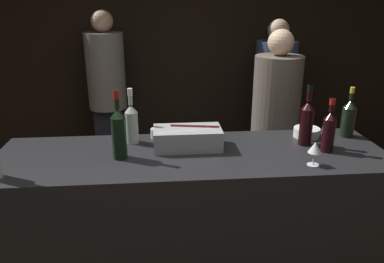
{
  "coord_description": "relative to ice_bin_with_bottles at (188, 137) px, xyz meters",
  "views": [
    {
      "loc": [
        -0.18,
        -1.64,
        1.87
      ],
      "look_at": [
        0.0,
        0.38,
        1.15
      ],
      "focal_mm": 35.0,
      "sensor_mm": 36.0,
      "label": 1
    }
  ],
  "objects": [
    {
      "name": "bar_counter",
      "position": [
        0.02,
        -0.09,
        -0.58
      ],
      "size": [
        2.26,
        0.69,
        1.03
      ],
      "color": "black",
      "rests_on": "ground_plane"
    },
    {
      "name": "champagne_bottle",
      "position": [
        1.04,
        0.11,
        0.06
      ],
      "size": [
        0.08,
        0.08,
        0.32
      ],
      "color": "black",
      "rests_on": "bar_counter"
    },
    {
      "name": "bowl_white",
      "position": [
        0.78,
        0.12,
        -0.04
      ],
      "size": [
        0.17,
        0.17,
        0.06
      ],
      "color": "white",
      "rests_on": "bar_counter"
    },
    {
      "name": "red_wine_bottle_black_foil",
      "position": [
        0.71,
        -0.01,
        0.08
      ],
      "size": [
        0.08,
        0.08,
        0.37
      ],
      "color": "black",
      "rests_on": "bar_counter"
    },
    {
      "name": "wall_back_chalkboard",
      "position": [
        0.02,
        2.08,
        0.3
      ],
      "size": [
        6.4,
        0.06,
        2.8
      ],
      "color": "black",
      "rests_on": "ground_plane"
    },
    {
      "name": "red_wine_bottle_burgundy",
      "position": [
        -0.39,
        -0.12,
        0.09
      ],
      "size": [
        0.08,
        0.08,
        0.39
      ],
      "color": "black",
      "rests_on": "bar_counter"
    },
    {
      "name": "ice_bin_with_bottles",
      "position": [
        0.0,
        0.0,
        0.0
      ],
      "size": [
        0.4,
        0.21,
        0.13
      ],
      "color": "#9EA0A5",
      "rests_on": "bar_counter"
    },
    {
      "name": "white_wine_bottle",
      "position": [
        -0.34,
        0.12,
        0.07
      ],
      "size": [
        0.08,
        0.08,
        0.34
      ],
      "color": "#9EA899",
      "rests_on": "bar_counter"
    },
    {
      "name": "candle_votive",
      "position": [
        -0.19,
        0.18,
        -0.04
      ],
      "size": [
        0.08,
        0.08,
        0.06
      ],
      "color": "silver",
      "rests_on": "bar_counter"
    },
    {
      "name": "person_blond_tee",
      "position": [
        0.81,
        0.89,
        -0.19
      ],
      "size": [
        0.4,
        0.4,
        1.65
      ],
      "rotation": [
        0.0,
        0.0,
        -2.12
      ],
      "color": "black",
      "rests_on": "ground_plane"
    },
    {
      "name": "person_grey_polo",
      "position": [
        1.02,
        1.61,
        -0.17
      ],
      "size": [
        0.41,
        0.41,
        1.68
      ],
      "rotation": [
        0.0,
        0.0,
        1.44
      ],
      "color": "black",
      "rests_on": "ground_plane"
    },
    {
      "name": "person_in_hoodie",
      "position": [
        -0.68,
        1.68,
        -0.11
      ],
      "size": [
        0.38,
        0.38,
        1.77
      ],
      "rotation": [
        0.0,
        0.0,
        -2.69
      ],
      "color": "black",
      "rests_on": "ground_plane"
    },
    {
      "name": "wine_glass",
      "position": [
        0.65,
        -0.31,
        0.03
      ],
      "size": [
        0.07,
        0.07,
        0.13
      ],
      "color": "silver",
      "rests_on": "bar_counter"
    },
    {
      "name": "red_wine_bottle_tall",
      "position": [
        0.8,
        -0.13,
        0.06
      ],
      "size": [
        0.07,
        0.07,
        0.32
      ],
      "color": "black",
      "rests_on": "bar_counter"
    }
  ]
}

